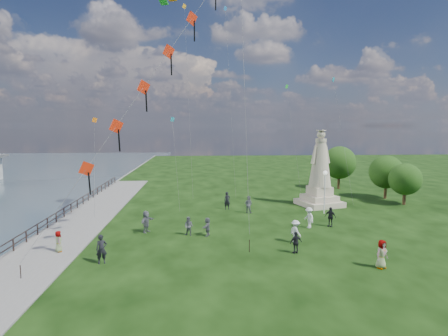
{
  "coord_description": "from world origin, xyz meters",
  "views": [
    {
      "loc": [
        -2.96,
        -22.73,
        8.98
      ],
      "look_at": [
        -1.0,
        8.0,
        5.5
      ],
      "focal_mm": 30.0,
      "sensor_mm": 36.0,
      "label": 1
    }
  ],
  "objects": [
    {
      "name": "person_0",
      "position": [
        -9.45,
        1.4,
        0.96
      ],
      "size": [
        0.81,
        0.66,
        1.92
      ],
      "primitive_type": "imported",
      "rotation": [
        0.0,
        0.0,
        0.33
      ],
      "color": "black",
      "rests_on": "ground"
    },
    {
      "name": "person_6",
      "position": [
        -0.09,
        16.82,
        0.95
      ],
      "size": [
        0.75,
        0.56,
        1.9
      ],
      "primitive_type": "imported",
      "rotation": [
        0.0,
        0.0,
        0.16
      ],
      "color": "black",
      "rests_on": "ground"
    },
    {
      "name": "person_1",
      "position": [
        -3.94,
        7.32,
        0.78
      ],
      "size": [
        0.89,
        0.74,
        1.57
      ],
      "primitive_type": "imported",
      "rotation": [
        0.0,
        0.0,
        -0.42
      ],
      "color": "#595960",
      "rests_on": "ground"
    },
    {
      "name": "person_4",
      "position": [
        8.44,
        -0.56,
        0.92
      ],
      "size": [
        1.05,
        0.87,
        1.84
      ],
      "primitive_type": "imported",
      "rotation": [
        0.0,
        0.0,
        0.43
      ],
      "color": "#595960",
      "rests_on": "ground"
    },
    {
      "name": "waterfront",
      "position": [
        -15.24,
        8.99,
        -0.06
      ],
      "size": [
        200.0,
        200.0,
        1.51
      ],
      "color": "#304149",
      "rests_on": "ground"
    },
    {
      "name": "tree_row",
      "position": [
        18.56,
        24.26,
        3.44
      ],
      "size": [
        7.68,
        15.12,
        6.1
      ],
      "color": "#382314",
      "rests_on": "ground"
    },
    {
      "name": "person_8",
      "position": [
        6.58,
        8.98,
        0.92
      ],
      "size": [
        0.96,
        1.33,
        1.85
      ],
      "primitive_type": "imported",
      "rotation": [
        0.0,
        0.0,
        -1.25
      ],
      "color": "silver",
      "rests_on": "ground"
    },
    {
      "name": "small_kites",
      "position": [
        -0.05,
        23.84,
        13.33
      ],
      "size": [
        28.88,
        14.82,
        24.61
      ],
      "color": "teal",
      "rests_on": "ground"
    },
    {
      "name": "person_3",
      "position": [
        3.75,
        2.53,
        0.78
      ],
      "size": [
        1.0,
        0.68,
        1.56
      ],
      "primitive_type": "imported",
      "rotation": [
        0.0,
        0.0,
        3.4
      ],
      "color": "black",
      "rests_on": "ground"
    },
    {
      "name": "lamppost",
      "position": [
        9.73,
        14.24,
        3.2
      ],
      "size": [
        0.41,
        0.41,
        4.44
      ],
      "color": "silver",
      "rests_on": "ground"
    },
    {
      "name": "person_5",
      "position": [
        -7.55,
        8.51,
        0.93
      ],
      "size": [
        1.41,
        1.89,
        1.87
      ],
      "primitive_type": "imported",
      "rotation": [
        0.0,
        0.0,
        1.13
      ],
      "color": "#595960",
      "rests_on": "ground"
    },
    {
      "name": "red_kite_train",
      "position": [
        -6.19,
        4.61,
        12.58
      ],
      "size": [
        12.12,
        9.35,
        20.27
      ],
      "color": "black",
      "rests_on": "ground"
    },
    {
      "name": "person_2",
      "position": [
        4.35,
        4.96,
        0.88
      ],
      "size": [
        1.0,
        1.28,
        1.76
      ],
      "primitive_type": "imported",
      "rotation": [
        0.0,
        0.0,
        1.99
      ],
      "color": "silver",
      "rests_on": "ground"
    },
    {
      "name": "person_10",
      "position": [
        -13.02,
        3.62,
        0.75
      ],
      "size": [
        0.73,
        0.86,
        1.51
      ],
      "primitive_type": "imported",
      "rotation": [
        0.0,
        0.0,
        2.02
      ],
      "color": "#595960",
      "rests_on": "ground"
    },
    {
      "name": "statue",
      "position": [
        10.44,
        18.08,
        3.22
      ],
      "size": [
        5.22,
        5.22,
        8.53
      ],
      "rotation": [
        0.0,
        0.0,
        0.29
      ],
      "color": "tan",
      "rests_on": "ground"
    },
    {
      "name": "person_9",
      "position": [
        8.62,
        9.32,
        0.89
      ],
      "size": [
        1.12,
        1.11,
        1.78
      ],
      "primitive_type": "imported",
      "rotation": [
        0.0,
        0.0,
        -0.77
      ],
      "color": "black",
      "rests_on": "ground"
    },
    {
      "name": "person_11",
      "position": [
        -2.42,
        7.17,
        0.76
      ],
      "size": [
        1.03,
        1.53,
        1.52
      ],
      "primitive_type": "imported",
      "rotation": [
        0.0,
        0.0,
        4.38
      ],
      "color": "#595960",
      "rests_on": "ground"
    },
    {
      "name": "person_7",
      "position": [
        1.98,
        15.05,
        0.89
      ],
      "size": [
        1.02,
        0.91,
        1.79
      ],
      "primitive_type": "imported",
      "rotation": [
        0.0,
        0.0,
        2.6
      ],
      "color": "#595960",
      "rests_on": "ground"
    }
  ]
}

